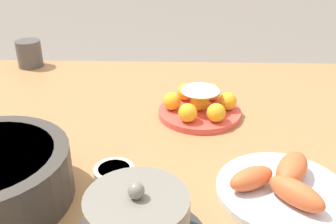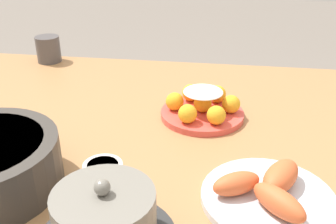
% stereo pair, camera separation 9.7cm
% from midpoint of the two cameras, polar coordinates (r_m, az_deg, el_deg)
% --- Properties ---
extents(dining_table, '(1.46, 1.09, 0.78)m').
position_cam_midpoint_polar(dining_table, '(0.99, -7.74, -8.20)').
color(dining_table, '#A87547').
rests_on(dining_table, ground_plane).
extents(cake_plate, '(0.22, 0.22, 0.08)m').
position_cam_midpoint_polar(cake_plate, '(1.03, 1.97, 0.90)').
color(cake_plate, '#E04C42').
rests_on(cake_plate, dining_table).
extents(sauce_bowl, '(0.08, 0.08, 0.03)m').
position_cam_midpoint_polar(sauce_bowl, '(0.81, -11.29, -8.86)').
color(sauce_bowl, silver).
rests_on(sauce_bowl, dining_table).
extents(seafood_platter, '(0.25, 0.25, 0.06)m').
position_cam_midpoint_polar(seafood_platter, '(0.77, 12.76, -10.49)').
color(seafood_platter, silver).
rests_on(seafood_platter, dining_table).
extents(cup_near, '(0.08, 0.08, 0.09)m').
position_cam_midpoint_polar(cup_near, '(1.47, -21.31, 7.86)').
color(cup_near, '#4C4747').
rests_on(cup_near, dining_table).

